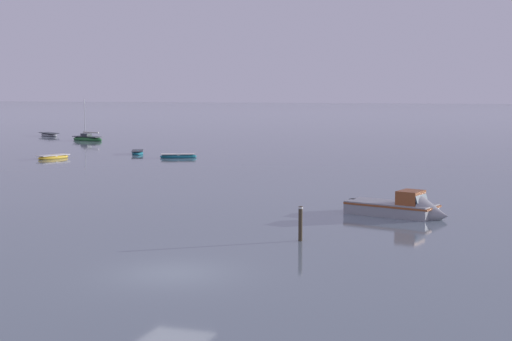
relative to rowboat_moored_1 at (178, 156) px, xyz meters
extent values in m
plane|color=slate|center=(20.25, -43.91, -0.16)|extent=(800.00, 800.00, 0.00)
ellipsoid|color=#197084|center=(0.00, 0.00, -0.03)|extent=(3.87, 2.71, 0.58)
cube|color=silver|center=(0.00, 0.00, 0.22)|extent=(3.60, 2.56, 0.08)
cube|color=silver|center=(0.00, 0.00, 0.13)|extent=(0.69, 1.13, 0.06)
cube|color=gray|center=(25.65, -28.23, 0.07)|extent=(5.03, 3.13, 0.92)
cone|color=gray|center=(28.01, -28.89, 0.07)|extent=(1.90, 2.17, 1.85)
cube|color=brown|center=(25.70, -28.24, 0.42)|extent=(5.14, 3.19, 0.10)
cube|color=brown|center=(26.73, -28.53, 0.89)|extent=(1.47, 1.71, 0.72)
cube|color=#384751|center=(27.27, -28.68, 0.94)|extent=(0.62, 1.42, 0.57)
cube|color=black|center=(23.45, -27.62, 0.21)|extent=(0.37, 0.43, 0.65)
ellipsoid|color=gold|center=(-11.21, -5.01, -0.03)|extent=(2.28, 3.73, 0.56)
cube|color=silver|center=(-11.21, -5.01, 0.20)|extent=(2.17, 3.46, 0.07)
cube|color=silver|center=(-11.21, -5.01, 0.12)|extent=(1.10, 0.56, 0.06)
ellipsoid|color=#197084|center=(-6.00, 2.67, -0.04)|extent=(2.58, 3.61, 0.54)
cube|color=#33383F|center=(-6.00, 2.67, 0.20)|extent=(2.43, 3.36, 0.07)
cube|color=#33383F|center=(-6.00, 2.67, 0.11)|extent=(1.05, 0.66, 0.05)
ellipsoid|color=gray|center=(-33.75, 27.19, 0.00)|extent=(4.60, 3.69, 0.71)
cube|color=#33383F|center=(-33.75, 27.19, 0.30)|extent=(4.28, 3.47, 0.09)
cube|color=#33383F|center=(-33.75, 27.19, 0.20)|extent=(0.98, 1.32, 0.07)
ellipsoid|color=#23602D|center=(-22.82, 20.10, 0.02)|extent=(5.47, 2.91, 0.90)
cube|color=#33383F|center=(-22.82, 20.10, 0.38)|extent=(4.67, 2.56, 0.09)
cube|color=#33383F|center=(-23.07, 20.17, 0.63)|extent=(1.45, 1.19, 0.32)
cylinder|color=#B7BABF|center=(-23.28, 20.22, 2.95)|extent=(0.09, 0.09, 4.95)
cylinder|color=beige|center=(-22.19, 19.93, 0.97)|extent=(2.82, 0.92, 0.18)
cylinder|color=#3C3323|center=(22.98, -36.59, 0.53)|extent=(0.18, 0.18, 1.72)
cylinder|color=silver|center=(22.98, -36.59, 1.33)|extent=(0.22, 0.22, 0.08)
camera|label=1|loc=(31.91, -68.34, 6.44)|focal=52.95mm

